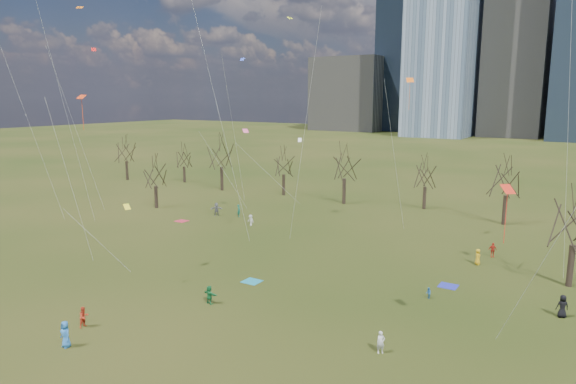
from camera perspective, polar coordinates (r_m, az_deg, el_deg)
The scene contains 18 objects.
ground at distance 45.88m, azimuth -8.11°, elevation -10.99°, with size 500.00×500.00×0.00m, color black.
downtown_skyline at distance 245.98m, azimuth 25.69°, elevation 14.73°, with size 212.50×78.00×118.00m.
bare_tree_row at distance 75.79m, azimuth 10.10°, elevation 2.31°, with size 113.04×29.80×9.50m.
blanket_teal at distance 48.04m, azimuth -4.04°, elevation -9.88°, with size 1.60×1.50×0.03m, color teal.
blanket_navy at distance 49.01m, azimuth 17.37°, elevation -9.93°, with size 1.60×1.50×0.03m, color #242BA9.
blanket_crimson at distance 71.74m, azimuth -11.74°, elevation -3.17°, with size 1.60×1.50×0.03m, color #BD253A.
person_0 at distance 39.06m, azimuth -23.50°, elevation -14.29°, with size 0.91×0.59×1.85m, color #2A6CB9.
person_1 at distance 35.87m, azimuth 10.28°, elevation -16.11°, with size 0.56×0.37×1.53m, color silver.
person_2 at distance 41.68m, azimuth -21.73°, elevation -12.77°, with size 0.77×0.60×1.58m, color red.
person_5 at distance 43.34m, azimuth -8.73°, elevation -11.22°, with size 1.44×0.46×1.56m, color #19733A.
person_6 at distance 45.54m, azimuth 28.19°, elevation -11.13°, with size 0.88×0.58×1.81m, color black.
person_8 at distance 45.57m, azimuth 15.34°, elevation -10.77°, with size 0.47×0.37×0.96m, color #2869B0.
person_9 at distance 67.93m, azimuth -4.17°, elevation -3.14°, with size 0.93×0.54×1.44m, color silver.
person_10 at distance 58.83m, azimuth 21.78°, elevation -5.99°, with size 0.91×0.38×1.55m, color red.
person_11 at distance 74.06m, azimuth -7.96°, elevation -1.90°, with size 1.73×0.55×1.87m, color slate.
person_12 at distance 55.68m, azimuth 20.34°, elevation -6.77°, with size 0.80×0.52×1.63m, color gold.
person_13 at distance 72.97m, azimuth -5.48°, elevation -2.07°, with size 0.64×0.42×1.76m, color #186C59.
kites_airborne at distance 53.07m, azimuth -4.02°, elevation 8.24°, with size 64.28×37.30×35.74m.
Camera 1 is at (27.75, -32.46, 16.76)m, focal length 32.00 mm.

